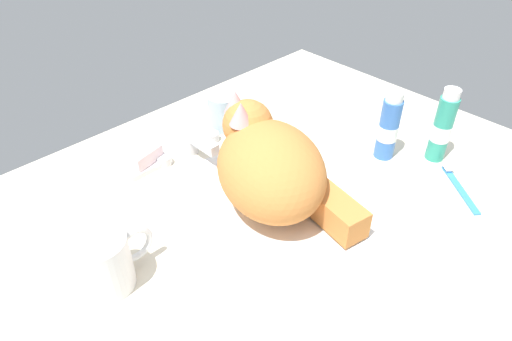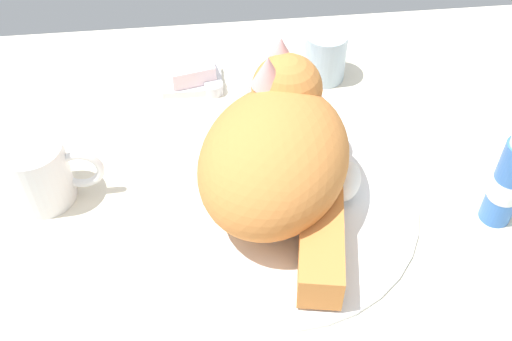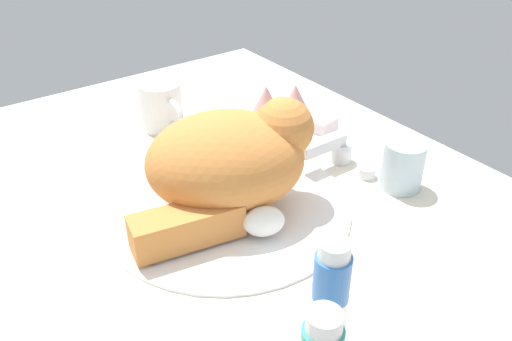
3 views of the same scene
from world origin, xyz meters
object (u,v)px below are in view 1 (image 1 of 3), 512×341
object	(u,v)px
cat	(271,165)
mouthwash_bottle	(442,127)
toothbrush	(458,185)
toothpaste_bottle	(389,127)
coffee_mug	(105,262)
soap_bar	(142,155)
rinse_cup	(223,112)
faucet	(193,145)

from	to	relation	value
cat	mouthwash_bottle	world-z (taller)	cat
cat	toothbrush	xyz separation A→B (cm)	(27.69, -20.68, -7.70)
toothpaste_bottle	mouthwash_bottle	bearing A→B (deg)	-48.08
toothpaste_bottle	mouthwash_bottle	world-z (taller)	mouthwash_bottle
coffee_mug	soap_bar	size ratio (longest dim) A/B	1.84
cat	mouthwash_bottle	xyz separation A→B (cm)	(32.90, -13.03, -1.23)
toothpaste_bottle	toothbrush	world-z (taller)	toothpaste_bottle
soap_bar	rinse_cup	bearing A→B (deg)	-0.87
soap_bar	toothbrush	bearing A→B (deg)	-50.33
cat	rinse_cup	bearing A→B (deg)	66.83
toothbrush	toothpaste_bottle	bearing A→B (deg)	95.44
rinse_cup	toothpaste_bottle	size ratio (longest dim) A/B	0.55
coffee_mug	toothbrush	distance (cm)	61.75
cat	soap_bar	distance (cm)	26.98
coffee_mug	toothbrush	bearing A→B (deg)	-23.40
faucet	mouthwash_bottle	xyz separation A→B (cm)	(33.54, -33.78, 4.62)
faucet	cat	bearing A→B (deg)	-88.22
faucet	coffee_mug	bearing A→B (deg)	-149.01
coffee_mug	rinse_cup	bearing A→B (deg)	27.48
toothpaste_bottle	faucet	bearing A→B (deg)	135.56
faucet	coffee_mug	size ratio (longest dim) A/B	1.23
rinse_cup	mouthwash_bottle	size ratio (longest dim) A/B	0.52
toothpaste_bottle	toothbrush	distance (cm)	16.28
faucet	toothbrush	size ratio (longest dim) A/B	1.31
coffee_mug	mouthwash_bottle	xyz separation A→B (cm)	(61.76, -16.83, 2.61)
cat	toothbrush	size ratio (longest dim) A/B	2.70
faucet	soap_bar	xyz separation A→B (cm)	(-9.14, 3.75, 0.19)
faucet	soap_bar	size ratio (longest dim) A/B	2.27
mouthwash_bottle	cat	bearing A→B (deg)	158.39
cat	soap_bar	xyz separation A→B (cm)	(-9.78, 24.50, -5.66)
coffee_mug	mouthwash_bottle	distance (cm)	64.07
faucet	coffee_mug	world-z (taller)	coffee_mug
cat	toothpaste_bottle	xyz separation A→B (cm)	(26.26, -5.64, -1.66)
soap_bar	toothpaste_bottle	size ratio (longest dim) A/B	0.46
cat	mouthwash_bottle	bearing A→B (deg)	-21.61
faucet	mouthwash_bottle	bearing A→B (deg)	-45.20
soap_bar	mouthwash_bottle	bearing A→B (deg)	-41.33
faucet	toothbrush	xyz separation A→B (cm)	(28.33, -41.43, -1.85)
coffee_mug	mouthwash_bottle	bearing A→B (deg)	-15.24
rinse_cup	toothbrush	size ratio (longest dim) A/B	0.68
rinse_cup	soap_bar	bearing A→B (deg)	179.13
mouthwash_bottle	toothbrush	bearing A→B (deg)	-124.22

